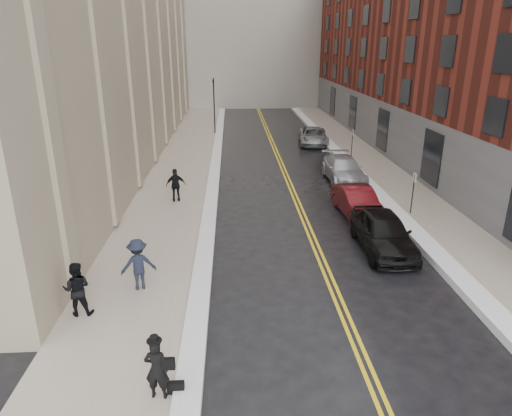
{
  "coord_description": "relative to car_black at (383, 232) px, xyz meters",
  "views": [
    {
      "loc": [
        -1.01,
        -13.03,
        8.23
      ],
      "look_at": [
        -0.04,
        5.16,
        1.6
      ],
      "focal_mm": 32.0,
      "sensor_mm": 36.0,
      "label": 1
    }
  ],
  "objects": [
    {
      "name": "pedestrian_a",
      "position": [
        -11.1,
        -4.45,
        0.22
      ],
      "size": [
        0.9,
        0.72,
        1.77
      ],
      "primitive_type": "imported",
      "rotation": [
        0.0,
        0.0,
        3.2
      ],
      "color": "black",
      "rests_on": "sidewalk_left"
    },
    {
      "name": "sidewalk_right",
      "position": [
        3.8,
        11.88,
        -0.74
      ],
      "size": [
        3.0,
        64.0,
        0.15
      ],
      "primitive_type": "cube",
      "color": "gray",
      "rests_on": "ground"
    },
    {
      "name": "ground",
      "position": [
        -5.2,
        -4.12,
        -0.82
      ],
      "size": [
        160.0,
        160.0,
        0.0
      ],
      "primitive_type": "plane",
      "color": "black",
      "rests_on": "ground"
    },
    {
      "name": "snow_ridge_right",
      "position": [
        1.95,
        11.88,
        -0.67
      ],
      "size": [
        0.85,
        60.8,
        0.3
      ],
      "primitive_type": "cube",
      "color": "white",
      "rests_on": "ground"
    },
    {
      "name": "car_silver_near",
      "position": [
        0.74,
        10.14,
        -0.07
      ],
      "size": [
        2.17,
        5.2,
        1.5
      ],
      "primitive_type": "imported",
      "rotation": [
        0.0,
        0.0,
        0.01
      ],
      "color": "#A9ABB1",
      "rests_on": "ground"
    },
    {
      "name": "building_right",
      "position": [
        12.3,
        18.88,
        8.18
      ],
      "size": [
        14.0,
        50.0,
        18.0
      ],
      "primitive_type": "cube",
      "color": "maroon",
      "rests_on": "ground"
    },
    {
      "name": "car_black",
      "position": [
        0.0,
        0.0,
        0.0
      ],
      "size": [
        1.97,
        4.82,
        1.64
      ],
      "primitive_type": "imported",
      "rotation": [
        0.0,
        0.0,
        -0.01
      ],
      "color": "black",
      "rests_on": "ground"
    },
    {
      "name": "pedestrian_main",
      "position": [
        -8.09,
        -8.21,
        0.13
      ],
      "size": [
        0.62,
        0.44,
        1.6
      ],
      "primitive_type": "imported",
      "rotation": [
        0.0,
        0.0,
        3.04
      ],
      "color": "black",
      "rests_on": "sidewalk_left"
    },
    {
      "name": "car_silver_far",
      "position": [
        0.75,
        21.23,
        -0.12
      ],
      "size": [
        2.84,
        5.27,
        1.41
      ],
      "primitive_type": "imported",
      "rotation": [
        0.0,
        0.0,
        -0.1
      ],
      "color": "gray",
      "rests_on": "ground"
    },
    {
      "name": "traffic_signal",
      "position": [
        -7.8,
        25.88,
        2.27
      ],
      "size": [
        0.18,
        0.15,
        5.2
      ],
      "color": "black",
      "rests_on": "ground"
    },
    {
      "name": "parking_sign_near",
      "position": [
        2.7,
        3.88,
        0.54
      ],
      "size": [
        0.06,
        0.35,
        2.23
      ],
      "color": "black",
      "rests_on": "ground"
    },
    {
      "name": "lane_stripe_b",
      "position": [
        -2.58,
        11.88,
        -0.82
      ],
      "size": [
        0.12,
        64.0,
        0.01
      ],
      "primitive_type": "cube",
      "color": "gold",
      "rests_on": "ground"
    },
    {
      "name": "pedestrian_c",
      "position": [
        -9.26,
        6.38,
        0.23
      ],
      "size": [
        1.12,
        0.63,
        1.8
      ],
      "primitive_type": "imported",
      "rotation": [
        0.0,
        0.0,
        3.34
      ],
      "color": "black",
      "rests_on": "sidewalk_left"
    },
    {
      "name": "pedestrian_b",
      "position": [
        -9.5,
        -2.93,
        0.25
      ],
      "size": [
        1.33,
        0.98,
        1.84
      ],
      "primitive_type": "imported",
      "rotation": [
        0.0,
        0.0,
        3.42
      ],
      "color": "black",
      "rests_on": "sidewalk_left"
    },
    {
      "name": "lane_stripe_a",
      "position": [
        -2.82,
        11.88,
        -0.82
      ],
      "size": [
        0.12,
        64.0,
        0.01
      ],
      "primitive_type": "cube",
      "color": "gold",
      "rests_on": "ground"
    },
    {
      "name": "snow_ridge_left",
      "position": [
        -7.4,
        11.88,
        -0.69
      ],
      "size": [
        0.7,
        60.8,
        0.26
      ],
      "primitive_type": "cube",
      "color": "white",
      "rests_on": "ground"
    },
    {
      "name": "parking_sign_far",
      "position": [
        2.7,
        15.88,
        0.54
      ],
      "size": [
        0.06,
        0.35,
        2.23
      ],
      "color": "black",
      "rests_on": "ground"
    },
    {
      "name": "car_maroon",
      "position": [
        0.0,
        4.08,
        -0.1
      ],
      "size": [
        1.85,
        4.49,
        1.45
      ],
      "primitive_type": "imported",
      "rotation": [
        0.0,
        0.0,
        0.07
      ],
      "color": "#4B0D11",
      "rests_on": "ground"
    },
    {
      "name": "sidewalk_left",
      "position": [
        -9.7,
        11.88,
        -0.74
      ],
      "size": [
        4.0,
        64.0,
        0.15
      ],
      "primitive_type": "cube",
      "color": "gray",
      "rests_on": "ground"
    }
  ]
}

